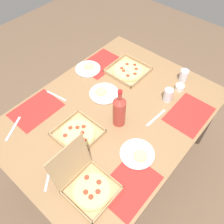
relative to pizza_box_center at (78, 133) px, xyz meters
The scene contains 20 objects.
ground_plane 0.82m from the pizza_box_center, ahead, with size 6.00×6.00×0.00m, color brown.
dining_table 0.33m from the pizza_box_center, ahead, with size 1.60×1.19×0.74m.
placemat_near_left 0.50m from the pizza_box_center, 96.18° to the right, with size 0.36×0.26×0.00m, color red.
placemat_near_right 0.83m from the pizza_box_center, 36.69° to the right, with size 0.36×0.26×0.00m, color red.
placemat_far_left 0.40m from the pizza_box_center, 97.66° to the left, with size 0.36×0.26×0.00m, color red.
placemat_far_right 0.78m from the pizza_box_center, 30.94° to the left, with size 0.36×0.26×0.00m, color red.
pizza_box_center is the anchor object (origin of this frame).
pizza_box_corner_left 0.39m from the pizza_box_center, 125.23° to the right, with size 0.26×0.31×0.30m.
pizza_box_edge_far 0.75m from the pizza_box_center, 10.91° to the left, with size 0.31×0.31×0.04m.
plate_middle 0.68m from the pizza_box_center, 38.60° to the left, with size 0.22×0.22×0.03m.
plate_near_right 0.43m from the pizza_box_center, 70.78° to the right, with size 0.23×0.23×0.03m.
plate_far_right 0.42m from the pizza_box_center, 16.80° to the left, with size 0.23×0.23×0.03m.
soda_bottle 0.33m from the pizza_box_center, 29.06° to the right, with size 0.09×0.09×0.32m.
cup_clear_left 0.99m from the pizza_box_center, 15.78° to the right, with size 0.07×0.07×0.10m, color silver.
cup_red 0.74m from the pizza_box_center, 23.27° to the right, with size 0.07×0.07×0.11m, color silver.
condiment_bowl 0.90m from the pizza_box_center, 19.86° to the right, with size 0.07×0.07×0.04m, color white.
knife_by_near_left 0.46m from the pizza_box_center, 125.02° to the left, with size 0.21×0.02×0.01m, color #B7B7BC.
fork_by_far_left 0.34m from the pizza_box_center, 165.36° to the right, with size 0.19×0.02×0.01m, color #B7B7BC.
knife_by_far_right 0.58m from the pizza_box_center, 34.80° to the right, with size 0.21×0.02×0.01m, color #B7B7BC.
fork_by_near_right 0.42m from the pizza_box_center, 70.34° to the left, with size 0.19×0.02×0.01m, color #B7B7BC.
Camera 1 is at (-0.83, -0.72, 2.10)m, focal length 37.51 mm.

